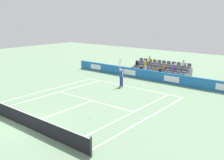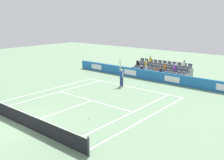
{
  "view_description": "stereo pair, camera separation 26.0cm",
  "coord_description": "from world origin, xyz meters",
  "views": [
    {
      "loc": [
        -13.83,
        8.17,
        6.68
      ],
      "look_at": [
        0.42,
        -9.51,
        1.1
      ],
      "focal_mm": 40.95,
      "sensor_mm": 36.0,
      "label": 1
    },
    {
      "loc": [
        -14.03,
        8.01,
        6.68
      ],
      "look_at": [
        0.42,
        -9.51,
        1.1
      ],
      "focal_mm": 40.95,
      "sensor_mm": 36.0,
      "label": 2
    }
  ],
  "objects": [
    {
      "name": "line_service",
      "position": [
        0.0,
        -6.4,
        0.0
      ],
      "size": [
        8.23,
        0.1,
        0.01
      ],
      "primitive_type": "cube",
      "color": "white",
      "rests_on": "ground"
    },
    {
      "name": "line_centre_service",
      "position": [
        0.0,
        -3.2,
        0.0
      ],
      "size": [
        0.1,
        6.4,
        0.01
      ],
      "primitive_type": "cube",
      "color": "white",
      "rests_on": "ground"
    },
    {
      "name": "ground_plane",
      "position": [
        0.0,
        0.0,
        0.0
      ],
      "size": [
        80.0,
        80.0,
        0.0
      ],
      "primitive_type": "plane",
      "color": "gray"
    },
    {
      "name": "sponsor_barrier",
      "position": [
        0.0,
        -15.55,
        0.54
      ],
      "size": [
        21.04,
        0.22,
        1.07
      ],
      "color": "#1E66AD",
      "rests_on": "ground"
    },
    {
      "name": "tennis_net",
      "position": [
        0.0,
        0.0,
        0.49
      ],
      "size": [
        11.97,
        0.1,
        1.07
      ],
      "color": "#33383D",
      "rests_on": "ground"
    },
    {
      "name": "line_baseline",
      "position": [
        0.0,
        -11.89,
        0.0
      ],
      "size": [
        10.97,
        0.1,
        0.01
      ],
      "primitive_type": "cube",
      "color": "white",
      "rests_on": "ground"
    },
    {
      "name": "line_centre_mark",
      "position": [
        0.0,
        -11.79,
        0.0
      ],
      "size": [
        0.1,
        0.2,
        0.01
      ],
      "primitive_type": "cube",
      "color": "white",
      "rests_on": "ground"
    },
    {
      "name": "line_singles_sideline_left",
      "position": [
        4.12,
        -5.95,
        0.0
      ],
      "size": [
        0.1,
        11.89,
        0.01
      ],
      "primitive_type": "cube",
      "color": "white",
      "rests_on": "ground"
    },
    {
      "name": "line_doubles_sideline_right",
      "position": [
        -5.49,
        -5.95,
        0.0
      ],
      "size": [
        0.1,
        11.89,
        0.01
      ],
      "primitive_type": "cube",
      "color": "white",
      "rests_on": "ground"
    },
    {
      "name": "loose_tennis_ball",
      "position": [
        -2.6,
        -3.38,
        0.03
      ],
      "size": [
        0.07,
        0.07,
        0.07
      ],
      "primitive_type": "sphere",
      "color": "#D1E533",
      "rests_on": "ground"
    },
    {
      "name": "tennis_player",
      "position": [
        0.84,
        -11.51,
        0.99
      ],
      "size": [
        0.51,
        0.39,
        2.85
      ],
      "color": "navy",
      "rests_on": "ground"
    },
    {
      "name": "line_singles_sideline_right",
      "position": [
        -4.12,
        -5.95,
        0.0
      ],
      "size": [
        0.1,
        11.89,
        0.01
      ],
      "primitive_type": "cube",
      "color": "white",
      "rests_on": "ground"
    },
    {
      "name": "stadium_stand",
      "position": [
        0.01,
        -17.85,
        0.55
      ],
      "size": [
        6.82,
        2.85,
        2.14
      ],
      "color": "gray",
      "rests_on": "ground"
    },
    {
      "name": "line_doubles_sideline_left",
      "position": [
        5.49,
        -5.95,
        0.0
      ],
      "size": [
        0.1,
        11.89,
        0.01
      ],
      "primitive_type": "cube",
      "color": "white",
      "rests_on": "ground"
    }
  ]
}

